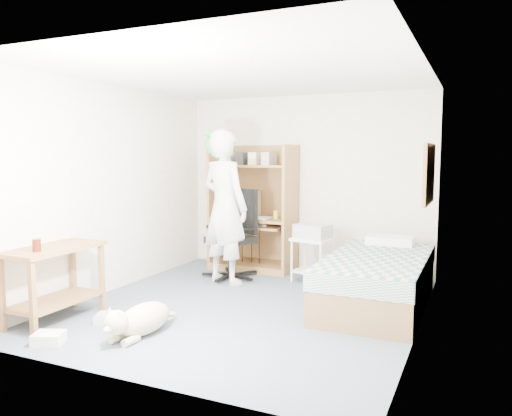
{
  "coord_description": "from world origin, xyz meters",
  "views": [
    {
      "loc": [
        2.29,
        -4.81,
        1.65
      ],
      "look_at": [
        -0.05,
        0.37,
        1.05
      ],
      "focal_mm": 35.0,
      "sensor_mm": 36.0,
      "label": 1
    }
  ],
  "objects_px": {
    "bed": "(377,280)",
    "computer_hutch": "(254,213)",
    "side_desk": "(54,272)",
    "person": "(225,207)",
    "printer_cart": "(312,253)",
    "dog": "(140,319)",
    "office_chair": "(234,246)"
  },
  "relations": [
    {
      "from": "side_desk",
      "to": "office_chair",
      "type": "xyz_separation_m",
      "value": [
        0.82,
        2.33,
        -0.07
      ]
    },
    {
      "from": "bed",
      "to": "office_chair",
      "type": "xyz_separation_m",
      "value": [
        -2.03,
        0.52,
        0.14
      ]
    },
    {
      "from": "printer_cart",
      "to": "office_chair",
      "type": "bearing_deg",
      "value": -157.51
    },
    {
      "from": "bed",
      "to": "side_desk",
      "type": "xyz_separation_m",
      "value": [
        -2.85,
        -1.82,
        0.21
      ]
    },
    {
      "from": "computer_hutch",
      "to": "office_chair",
      "type": "distance_m",
      "value": 0.72
    },
    {
      "from": "office_chair",
      "to": "side_desk",
      "type": "bearing_deg",
      "value": -90.58
    },
    {
      "from": "computer_hutch",
      "to": "side_desk",
      "type": "xyz_separation_m",
      "value": [
        -0.85,
        -2.94,
        -0.33
      ]
    },
    {
      "from": "side_desk",
      "to": "office_chair",
      "type": "relative_size",
      "value": 0.84
    },
    {
      "from": "office_chair",
      "to": "computer_hutch",
      "type": "bearing_deg",
      "value": 106.5
    },
    {
      "from": "dog",
      "to": "side_desk",
      "type": "bearing_deg",
      "value": -175.38
    },
    {
      "from": "side_desk",
      "to": "person",
      "type": "xyz_separation_m",
      "value": [
        0.85,
        2.02,
        0.49
      ]
    },
    {
      "from": "computer_hutch",
      "to": "dog",
      "type": "bearing_deg",
      "value": -86.33
    },
    {
      "from": "side_desk",
      "to": "dog",
      "type": "bearing_deg",
      "value": -0.12
    },
    {
      "from": "bed",
      "to": "computer_hutch",
      "type": "bearing_deg",
      "value": 150.71
    },
    {
      "from": "computer_hutch",
      "to": "person",
      "type": "relative_size",
      "value": 0.91
    },
    {
      "from": "computer_hutch",
      "to": "printer_cart",
      "type": "height_order",
      "value": "computer_hutch"
    },
    {
      "from": "computer_hutch",
      "to": "person",
      "type": "xyz_separation_m",
      "value": [
        0.0,
        -0.92,
        0.17
      ]
    },
    {
      "from": "office_chair",
      "to": "printer_cart",
      "type": "relative_size",
      "value": 2.03
    },
    {
      "from": "computer_hutch",
      "to": "printer_cart",
      "type": "distance_m",
      "value": 1.19
    },
    {
      "from": "side_desk",
      "to": "printer_cart",
      "type": "xyz_separation_m",
      "value": [
        1.88,
        2.52,
        -0.11
      ]
    },
    {
      "from": "computer_hutch",
      "to": "side_desk",
      "type": "bearing_deg",
      "value": -106.14
    },
    {
      "from": "office_chair",
      "to": "dog",
      "type": "relative_size",
      "value": 1.26
    },
    {
      "from": "computer_hutch",
      "to": "bed",
      "type": "bearing_deg",
      "value": -29.29
    },
    {
      "from": "printer_cart",
      "to": "person",
      "type": "bearing_deg",
      "value": -141.59
    },
    {
      "from": "bed",
      "to": "printer_cart",
      "type": "xyz_separation_m",
      "value": [
        -0.97,
        0.7,
        0.1
      ]
    },
    {
      "from": "bed",
      "to": "side_desk",
      "type": "height_order",
      "value": "side_desk"
    },
    {
      "from": "computer_hutch",
      "to": "side_desk",
      "type": "height_order",
      "value": "computer_hutch"
    },
    {
      "from": "bed",
      "to": "office_chair",
      "type": "relative_size",
      "value": 1.7
    },
    {
      "from": "side_desk",
      "to": "printer_cart",
      "type": "relative_size",
      "value": 1.71
    },
    {
      "from": "bed",
      "to": "side_desk",
      "type": "bearing_deg",
      "value": -147.5
    },
    {
      "from": "side_desk",
      "to": "person",
      "type": "distance_m",
      "value": 2.25
    },
    {
      "from": "computer_hutch",
      "to": "bed",
      "type": "height_order",
      "value": "computer_hutch"
    }
  ]
}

